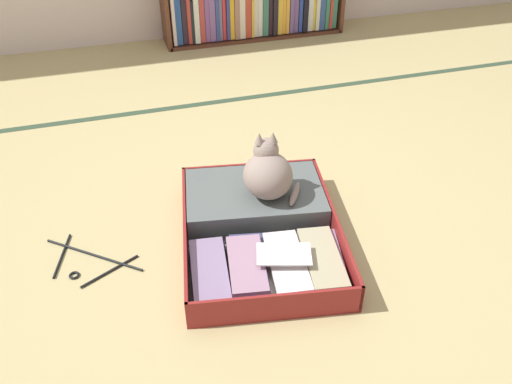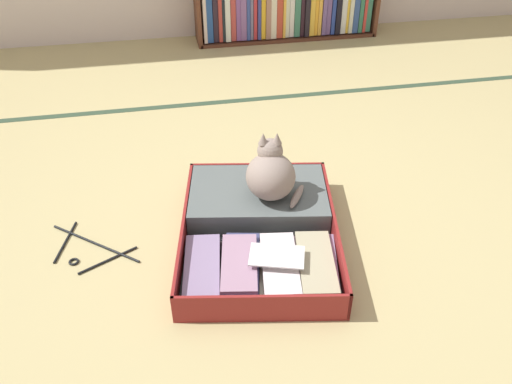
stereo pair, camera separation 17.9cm
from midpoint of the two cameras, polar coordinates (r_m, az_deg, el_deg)
The scene contains 5 objects.
ground_plane at distance 2.29m, azimuth 4.91°, elevation -3.86°, with size 10.00×10.00×0.00m, color tan.
tatami_border at distance 3.29m, azimuth -0.59°, elevation 9.81°, with size 4.80×0.05×0.00m.
open_suitcase at distance 2.21m, azimuth 2.65°, elevation -3.62°, with size 0.76×0.92×0.13m.
black_cat at distance 2.21m, azimuth 3.94°, elevation 1.94°, with size 0.28×0.26×0.28m.
clothes_hanger at distance 2.25m, azimuth -15.50°, elevation -6.05°, with size 0.36×0.33×0.01m.
Camera 2 is at (-0.43, -1.69, 1.47)m, focal length 37.01 mm.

